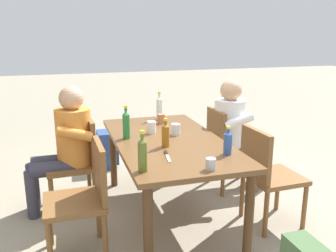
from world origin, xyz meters
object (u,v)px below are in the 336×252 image
(chair_far_right, at_px, (79,159))
(person_in_plaid_shirt, at_px, (65,143))
(bottle_green, at_px, (126,124))
(cup_steel, at_px, (211,164))
(chair_near_right, at_px, (226,145))
(backpack_by_far_side, at_px, (106,150))
(bottle_olive, at_px, (143,154))
(cup_terracotta, at_px, (161,119))
(bottle_blue, at_px, (228,142))
(chair_near_left, at_px, (266,172))
(cup_glass, at_px, (176,129))
(table_knife, at_px, (167,155))
(dining_table, at_px, (168,148))
(person_in_white_shirt, at_px, (236,129))
(bottle_amber, at_px, (166,135))
(chair_far_left, at_px, (85,194))
(bottle_clear, at_px, (159,108))
(cup_white, at_px, (152,127))

(chair_far_right, relative_size, person_in_plaid_shirt, 0.74)
(bottle_green, relative_size, cup_steel, 3.70)
(chair_near_right, bearing_deg, backpack_by_far_side, 48.99)
(bottle_olive, distance_m, backpack_by_far_side, 2.15)
(cup_terracotta, bearing_deg, bottle_blue, -168.10)
(chair_near_left, relative_size, bottle_olive, 3.03)
(bottle_olive, height_order, bottle_blue, bottle_olive)
(cup_glass, xyz_separation_m, backpack_by_far_side, (1.27, 0.49, -0.56))
(cup_glass, bearing_deg, chair_near_left, -128.34)
(cup_glass, distance_m, table_knife, 0.59)
(dining_table, height_order, cup_steel, cup_steel)
(bottle_olive, distance_m, bottle_blue, 0.72)
(chair_near_right, relative_size, person_in_white_shirt, 0.74)
(bottle_amber, bearing_deg, chair_far_left, 106.53)
(chair_far_right, distance_m, cup_terracotta, 0.92)
(chair_near_left, bearing_deg, table_knife, 91.52)
(bottle_blue, bearing_deg, person_in_white_shirt, -30.87)
(chair_far_right, bearing_deg, chair_far_left, -179.99)
(cup_steel, bearing_deg, table_knife, 30.49)
(chair_far_right, relative_size, backpack_by_far_side, 1.90)
(bottle_clear, relative_size, bottle_blue, 1.36)
(bottle_blue, distance_m, cup_white, 0.85)
(dining_table, relative_size, backpack_by_far_side, 3.84)
(bottle_amber, xyz_separation_m, table_knife, (-0.23, 0.06, -0.10))
(chair_near_right, height_order, bottle_clear, bottle_clear)
(chair_near_right, bearing_deg, dining_table, 117.60)
(person_in_white_shirt, distance_m, cup_steel, 1.42)
(chair_far_left, distance_m, cup_glass, 1.05)
(chair_far_left, relative_size, bottle_clear, 2.88)
(chair_far_right, bearing_deg, cup_white, -104.12)
(bottle_blue, bearing_deg, chair_near_left, -75.05)
(chair_near_right, relative_size, bottle_green, 2.91)
(bottle_green, distance_m, table_knife, 0.60)
(chair_near_right, relative_size, chair_far_left, 1.00)
(chair_near_left, distance_m, chair_far_left, 1.52)
(dining_table, distance_m, chair_near_left, 0.87)
(backpack_by_far_side, bearing_deg, chair_far_right, 159.21)
(person_in_white_shirt, bearing_deg, bottle_amber, 121.85)
(dining_table, xyz_separation_m, cup_steel, (-0.77, -0.07, 0.12))
(bottle_green, relative_size, backpack_by_far_side, 0.65)
(chair_far_right, distance_m, bottle_olive, 1.19)
(person_in_plaid_shirt, distance_m, table_knife, 1.10)
(chair_far_left, relative_size, cup_glass, 8.50)
(chair_near_right, bearing_deg, person_in_white_shirt, -90.49)
(chair_far_left, distance_m, cup_white, 0.96)
(person_in_white_shirt, bearing_deg, chair_near_right, 89.51)
(chair_near_right, relative_size, cup_glass, 8.50)
(person_in_white_shirt, relative_size, cup_glass, 11.52)
(chair_far_right, relative_size, cup_glass, 8.50)
(dining_table, distance_m, cup_white, 0.29)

